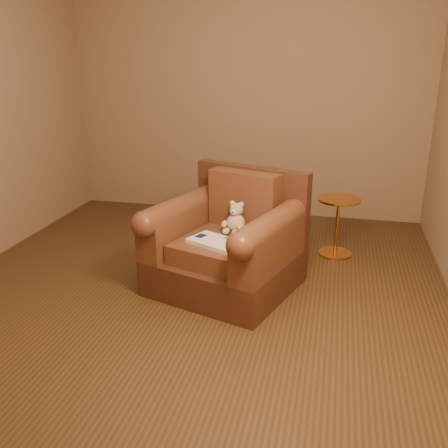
# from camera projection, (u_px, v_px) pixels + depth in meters

# --- Properties ---
(floor) EXTENTS (4.00, 4.00, 0.00)m
(floor) POSITION_uv_depth(u_px,v_px,m) (198.00, 283.00, 4.14)
(floor) COLOR #4D331A
(floor) RESTS_ON ground
(room) EXTENTS (4.02, 4.02, 2.71)m
(room) POSITION_uv_depth(u_px,v_px,m) (194.00, 66.00, 3.57)
(room) COLOR #93745A
(room) RESTS_ON ground
(armchair) EXTENTS (1.27, 1.24, 0.92)m
(armchair) POSITION_uv_depth(u_px,v_px,m) (228.00, 245.00, 3.99)
(armchair) COLOR #472517
(armchair) RESTS_ON floor
(teddy_bear) EXTENTS (0.18, 0.22, 0.26)m
(teddy_bear) POSITION_uv_depth(u_px,v_px,m) (235.00, 221.00, 3.99)
(teddy_bear) COLOR #C9B08D
(teddy_bear) RESTS_ON armchair
(guidebook) EXTENTS (0.47, 0.40, 0.03)m
(guidebook) POSITION_uv_depth(u_px,v_px,m) (216.00, 242.00, 3.77)
(guidebook) COLOR beige
(guidebook) RESTS_ON armchair
(side_table) EXTENTS (0.39, 0.39, 0.55)m
(side_table) POSITION_uv_depth(u_px,v_px,m) (337.00, 225.00, 4.61)
(side_table) COLOR orange
(side_table) RESTS_ON floor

